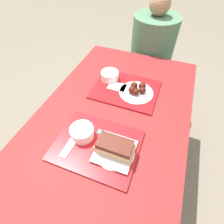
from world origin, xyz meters
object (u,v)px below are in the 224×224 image
object	(u,v)px
tray_far	(126,89)
bowl_coleslaw_far	(110,75)
brisket_sandwich_plate	(115,148)
wings_plate_far	(137,90)
person_seated_across	(153,43)
tray_near	(97,145)
bowl_coleslaw_near	(82,132)

from	to	relation	value
tray_far	bowl_coleslaw_far	distance (m)	0.16
brisket_sandwich_plate	wings_plate_far	bearing A→B (deg)	92.28
brisket_sandwich_plate	person_seated_across	bearing A→B (deg)	92.87
tray_near	bowl_coleslaw_near	xyz separation A→B (m)	(-0.09, 0.02, 0.04)
tray_near	person_seated_across	distance (m)	1.18
tray_far	person_seated_across	bearing A→B (deg)	87.06
wings_plate_far	person_seated_across	xyz separation A→B (m)	(-0.04, 0.72, -0.03)
tray_near	wings_plate_far	bearing A→B (deg)	79.75
tray_far	wings_plate_far	xyz separation A→B (m)	(0.08, -0.01, 0.03)
bowl_coleslaw_far	wings_plate_far	bearing A→B (deg)	-18.12
tray_near	person_seated_across	world-z (taller)	person_seated_across
bowl_coleslaw_near	tray_far	bearing A→B (deg)	77.62
tray_near	brisket_sandwich_plate	xyz separation A→B (m)	(0.10, -0.01, 0.04)
tray_far	bowl_coleslaw_far	world-z (taller)	bowl_coleslaw_far
bowl_coleslaw_far	brisket_sandwich_plate	bearing A→B (deg)	-66.34
bowl_coleslaw_far	wings_plate_far	distance (m)	0.23
wings_plate_far	person_seated_across	size ratio (longest dim) A/B	0.32
brisket_sandwich_plate	bowl_coleslaw_far	world-z (taller)	brisket_sandwich_plate
wings_plate_far	person_seated_across	distance (m)	0.72
bowl_coleslaw_far	person_seated_across	world-z (taller)	person_seated_across
brisket_sandwich_plate	person_seated_across	world-z (taller)	person_seated_across
tray_near	bowl_coleslaw_far	bearing A→B (deg)	104.19
tray_near	brisket_sandwich_plate	world-z (taller)	brisket_sandwich_plate
tray_far	person_seated_across	xyz separation A→B (m)	(0.04, 0.71, -0.00)
bowl_coleslaw_near	bowl_coleslaw_far	world-z (taller)	same
brisket_sandwich_plate	wings_plate_far	xyz separation A→B (m)	(-0.02, 0.46, -0.02)
brisket_sandwich_plate	wings_plate_far	size ratio (longest dim) A/B	0.90
tray_near	brisket_sandwich_plate	distance (m)	0.11
tray_far	brisket_sandwich_plate	xyz separation A→B (m)	(0.10, -0.47, 0.04)
tray_far	wings_plate_far	size ratio (longest dim) A/B	1.92
tray_near	brisket_sandwich_plate	size ratio (longest dim) A/B	2.14
tray_far	bowl_coleslaw_near	bearing A→B (deg)	-102.38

